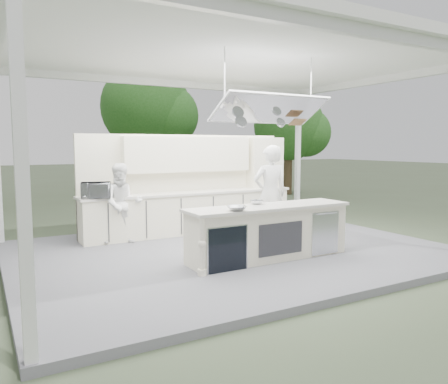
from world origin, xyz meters
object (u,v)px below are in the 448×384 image
sous_chef (123,204)px  demo_island (268,232)px  back_counter (191,212)px  head_chef (270,194)px

sous_chef → demo_island: bearing=-43.8°
back_counter → demo_island: bearing=-86.4°
back_counter → sous_chef: size_ratio=3.09×
sous_chef → head_chef: bearing=-19.7°
back_counter → sous_chef: 1.78m
back_counter → sous_chef: (-1.71, -0.35, 0.34)m
back_counter → head_chef: head_chef is taller
head_chef → sous_chef: 3.02m
demo_island → sous_chef: bearing=127.5°
demo_island → back_counter: size_ratio=0.61×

